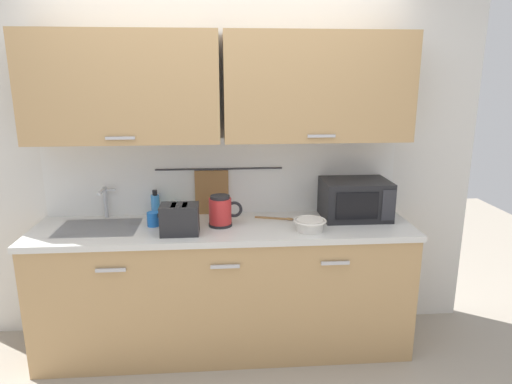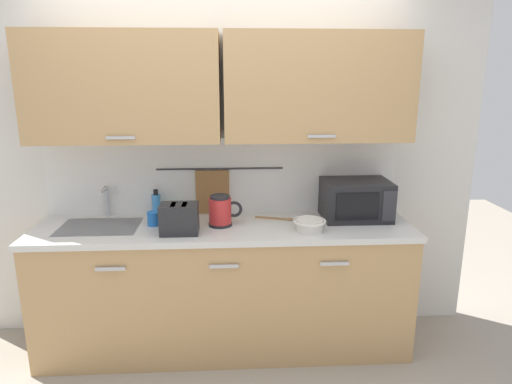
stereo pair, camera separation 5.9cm
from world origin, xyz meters
name	(u,v)px [view 1 (the left image)]	position (x,y,z in m)	size (l,w,h in m)	color
ground	(227,370)	(0.00, 0.00, 0.00)	(8.00, 8.00, 0.00)	#9E9384
counter_unit	(224,286)	(-0.01, 0.30, 0.46)	(2.53, 0.64, 0.90)	tan
back_wall_assembly	(222,128)	(0.00, 0.53, 1.52)	(3.70, 0.41, 2.50)	silver
sink_faucet	(105,198)	(-0.83, 0.53, 1.04)	(0.09, 0.17, 0.22)	#B2B5BA
microwave	(355,199)	(0.92, 0.41, 1.04)	(0.46, 0.35, 0.27)	black
electric_kettle	(221,211)	(-0.02, 0.30, 1.00)	(0.23, 0.16, 0.21)	black
dish_soap_bottle	(155,205)	(-0.48, 0.53, 0.99)	(0.06, 0.06, 0.20)	#3F8CD8
mug_near_sink	(154,219)	(-0.47, 0.33, 0.95)	(0.12, 0.08, 0.09)	blue
mixing_bowl	(310,224)	(0.55, 0.15, 0.94)	(0.21, 0.21, 0.08)	silver
toaster	(180,219)	(-0.28, 0.16, 1.00)	(0.26, 0.17, 0.19)	#232326
mug_by_kettle	(172,212)	(-0.36, 0.48, 0.95)	(0.12, 0.08, 0.09)	green
wooden_spoon	(279,218)	(0.38, 0.41, 0.91)	(0.27, 0.11, 0.01)	#9E7042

